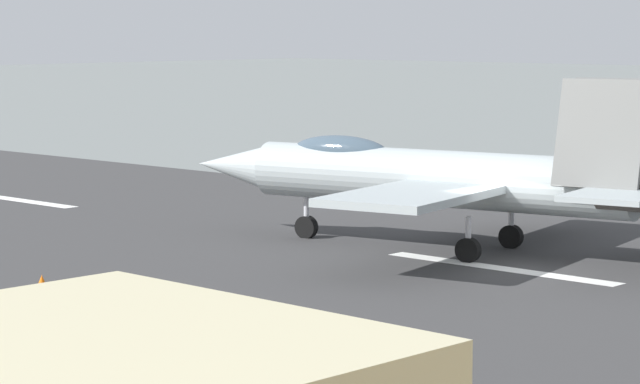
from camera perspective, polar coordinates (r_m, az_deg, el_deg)
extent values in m
plane|color=slate|center=(41.30, 7.52, -3.16)|extent=(400.00, 400.00, 0.00)
cube|color=#373637|center=(41.30, 7.52, -3.14)|extent=(240.00, 26.00, 0.02)
cube|color=white|center=(41.37, 7.37, -3.11)|extent=(8.00, 0.70, 0.00)
cube|color=white|center=(58.83, -12.47, -0.29)|extent=(8.00, 0.70, 0.00)
cylinder|color=#A1ACAE|center=(44.25, 4.89, 0.55)|extent=(12.99, 4.28, 1.81)
cone|color=#A1ACAE|center=(48.29, -3.55, 1.08)|extent=(3.22, 2.09, 1.54)
ellipsoid|color=#3F5160|center=(45.91, 0.84, 1.65)|extent=(3.75, 1.78, 1.10)
cylinder|color=#47423D|center=(41.22, 12.78, -0.05)|extent=(2.37, 1.51, 1.10)
cube|color=#A1ACAE|center=(40.45, 3.75, -0.17)|extent=(4.46, 6.34, 0.24)
cube|color=#A1ACAE|center=(47.27, 8.03, 0.78)|extent=(4.46, 6.34, 0.24)
cube|color=#A1ACAE|center=(39.47, 11.92, -0.18)|extent=(2.90, 3.21, 0.16)
cube|color=slate|center=(41.06, 11.38, 2.34)|extent=(2.73, 1.44, 3.14)
cube|color=slate|center=(42.75, 12.21, 2.49)|extent=(2.73, 1.44, 3.14)
cylinder|color=silver|center=(46.85, -0.56, -1.06)|extent=(0.18, 0.18, 1.40)
cylinder|color=black|center=(46.89, -0.56, -1.45)|extent=(0.80, 0.44, 0.76)
cylinder|color=silver|center=(42.25, 6.08, -1.95)|extent=(0.18, 0.18, 1.40)
cylinder|color=black|center=(42.30, 6.07, -2.38)|extent=(0.80, 0.44, 0.76)
cylinder|color=silver|center=(45.13, 7.82, -1.42)|extent=(0.18, 0.18, 1.40)
cylinder|color=black|center=(45.18, 7.82, -1.82)|extent=(0.80, 0.44, 0.76)
cube|color=#1E2338|center=(59.63, 1.92, 0.35)|extent=(0.24, 0.36, 0.84)
cube|color=yellow|center=(59.56, 1.92, 0.94)|extent=(0.52, 0.48, 0.57)
sphere|color=tan|center=(59.52, 1.93, 1.36)|extent=(0.22, 0.22, 0.22)
cylinder|color=yellow|center=(59.28, 2.00, 0.88)|extent=(0.10, 0.10, 0.54)
cylinder|color=yellow|center=(59.86, 1.85, 0.94)|extent=(0.10, 0.10, 0.54)
cone|color=orange|center=(28.88, 3.36, -6.86)|extent=(0.44, 0.44, 0.55)
cone|color=orange|center=(37.72, -11.30, -3.75)|extent=(0.44, 0.44, 0.55)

